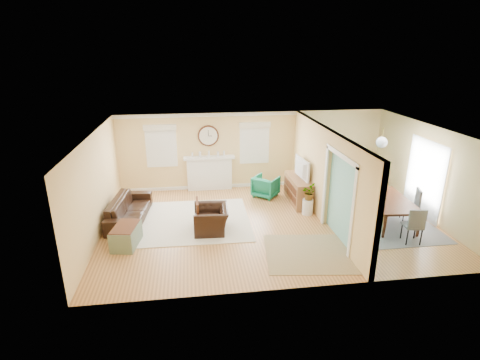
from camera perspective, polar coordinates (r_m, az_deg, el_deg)
name	(u,v)px	position (r m, az deg, el deg)	size (l,w,h in m)	color
floor	(270,223)	(10.49, 4.58, -6.54)	(9.00, 9.00, 0.00)	#956037
wall_back	(253,150)	(12.81, 1.94, 4.58)	(9.00, 0.02, 2.60)	#EAC17C
wall_front	(304,230)	(7.32, 9.78, -7.55)	(9.00, 0.02, 2.60)	#EAC17C
wall_left	(96,187)	(10.07, -21.12, -0.97)	(0.02, 6.00, 2.60)	#EAC17C
wall_right	(428,172)	(11.78, 26.71, 1.12)	(0.02, 6.00, 2.60)	#EAC17C
ceiling	(273,131)	(9.64, 5.00, 7.49)	(9.00, 6.00, 0.02)	white
partition	(322,171)	(10.64, 12.45, 1.32)	(0.17, 6.00, 2.60)	#EAC17C
fireplace	(209,173)	(12.74, -4.68, 1.14)	(1.70, 0.30, 1.17)	white
wall_clock	(208,136)	(12.48, -4.86, 6.73)	(0.70, 0.07, 0.70)	#4D2411
window_left	(161,143)	(12.54, -11.95, 5.53)	(1.05, 0.13, 1.42)	white
window_right	(254,140)	(12.68, 2.22, 6.10)	(1.05, 0.13, 1.42)	white
french_doors	(425,179)	(11.81, 26.38, 0.20)	(0.06, 1.70, 2.20)	white
pendant	(382,142)	(10.78, 20.78, 5.40)	(0.30, 0.30, 0.55)	gold
rug_cream	(190,221)	(10.67, -7.59, -6.14)	(3.29, 2.85, 0.02)	beige
rug_jute	(313,253)	(9.19, 11.09, -10.87)	(2.24, 1.83, 0.01)	tan
rug_grey	(386,222)	(11.28, 21.42, -5.95)	(2.28, 2.85, 0.01)	slate
sofa	(129,209)	(10.95, -16.51, -4.30)	(2.23, 0.87, 0.65)	black
eames_chair	(211,219)	(9.94, -4.41, -5.97)	(1.01, 0.89, 0.66)	black
green_chair	(266,186)	(12.19, 3.94, -0.96)	(0.73, 0.75, 0.68)	#006136
trunk	(126,236)	(9.65, -16.96, -8.13)	(0.69, 0.98, 0.52)	gray
credenza	(298,190)	(11.82, 8.85, -1.52)	(0.53, 1.57, 0.80)	brown
tv	(299,168)	(11.58, 8.95, 1.76)	(1.09, 0.14, 0.63)	black
garden_stool	(308,207)	(11.08, 10.26, -4.03)	(0.31, 0.31, 0.46)	white
potted_plant	(309,192)	(10.91, 10.41, -1.82)	(0.41, 0.36, 0.46)	#337F33
dining_table	(388,211)	(11.15, 21.64, -4.36)	(1.97, 1.10, 0.69)	#4D2411
dining_chair_n	(368,188)	(11.97, 18.90, -1.20)	(0.53, 0.53, 0.98)	slate
dining_chair_s	(413,222)	(10.18, 24.89, -5.79)	(0.47, 0.47, 0.95)	slate
dining_chair_w	(368,204)	(10.84, 18.92, -3.43)	(0.46, 0.46, 0.96)	white
dining_chair_e	(410,202)	(11.35, 24.53, -3.13)	(0.54, 0.54, 0.97)	slate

